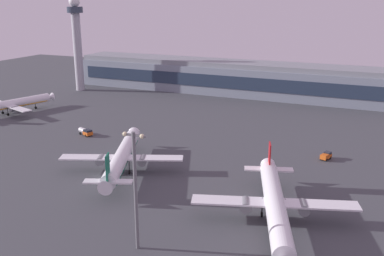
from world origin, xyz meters
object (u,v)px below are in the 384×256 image
Objects in this scene: control_tower at (77,38)px; airplane_taxiway_distant at (9,105)px; cargo_loader at (326,156)px; fuel_truck at (86,131)px; airplane_terminal_side at (122,157)px; airplane_far_stand at (275,203)px; apron_light_central at (135,183)px.

airplane_taxiway_distant is (4.04, -53.50, -23.51)m from control_tower.
control_tower is 148.01m from cargo_loader.
cargo_loader is at bearing 117.15° from fuel_truck.
airplane_terminal_side is at bearing -47.32° from control_tower.
control_tower is at bearing 111.66° from airplane_taxiway_distant.
airplane_far_stand is at bearing -3.79° from airplane_taxiway_distant.
fuel_truck is at bearing -43.28° from airplane_far_stand.
airplane_terminal_side is 9.36× the size of cargo_loader.
airplane_terminal_side is (82.49, -89.46, -23.19)m from control_tower.
apron_light_central is at bearing -93.48° from cargo_loader.
apron_light_central is at bearing 25.70° from airplane_far_stand.
control_tower is 163.50m from apron_light_central.
airplane_terminal_side is at bearing 126.33° from apron_light_central.
airplane_terminal_side is 42.49m from apron_light_central.
airplane_terminal_side is at bearing -7.29° from airplane_taxiway_distant.
airplane_far_stand reaches higher than airplane_terminal_side.
airplane_terminal_side is 1.06× the size of airplane_taxiway_distant.
apron_light_central is (-21.99, -21.04, 9.22)m from airplane_far_stand.
control_tower is 1.06× the size of airplane_far_stand.
apron_light_central is at bearing -16.61° from airplane_taxiway_distant.
cargo_loader is (51.72, 32.87, -3.14)m from airplane_terminal_side.
airplane_far_stand is 10.01× the size of cargo_loader.
control_tower is 123.88m from airplane_terminal_side.
fuel_truck is (52.01, -65.48, -26.15)m from control_tower.
airplane_terminal_side is 6.42× the size of fuel_truck.
control_tower is 58.58m from airplane_taxiway_distant.
fuel_truck is (-82.20, -8.88, 0.19)m from cargo_loader.
airplane_taxiway_distant is (-124.98, 48.29, -0.53)m from airplane_far_stand.
apron_light_central is at bearing 64.80° from fuel_truck.
fuel_truck is at bearing -51.54° from control_tower.
fuel_truck is at bearing -155.01° from cargo_loader.
fuel_truck reaches higher than cargo_loader.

